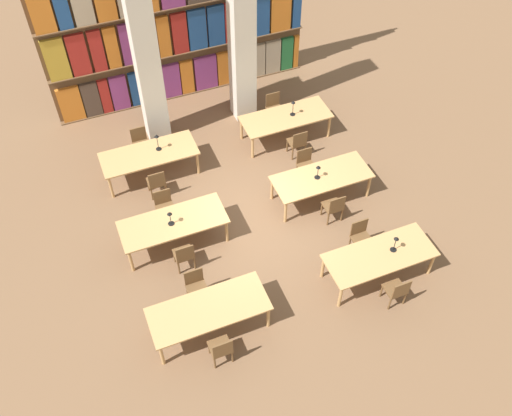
% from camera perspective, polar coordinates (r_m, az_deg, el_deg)
% --- Properties ---
extents(ground_plane, '(40.00, 40.00, 0.00)m').
position_cam_1_polar(ground_plane, '(13.63, -0.38, -1.12)').
color(ground_plane, brown).
extents(bookshelf_bank, '(7.32, 0.35, 5.50)m').
position_cam_1_polar(bookshelf_bank, '(15.90, -7.99, 19.07)').
color(bookshelf_bank, brown).
rests_on(bookshelf_bank, ground_plane).
extents(pillar_left, '(0.58, 0.58, 6.00)m').
position_cam_1_polar(pillar_left, '(14.22, -11.27, 16.32)').
color(pillar_left, beige).
rests_on(pillar_left, ground_plane).
extents(pillar_center, '(0.58, 0.58, 6.00)m').
position_cam_1_polar(pillar_center, '(14.78, -1.47, 18.55)').
color(pillar_center, beige).
rests_on(pillar_center, ground_plane).
extents(reading_table_0, '(2.38, 0.97, 0.73)m').
position_cam_1_polar(reading_table_0, '(11.42, -4.76, -10.16)').
color(reading_table_0, tan).
rests_on(reading_table_0, ground_plane).
extents(chair_0, '(0.42, 0.40, 0.86)m').
position_cam_1_polar(chair_0, '(11.23, -3.50, -13.86)').
color(chair_0, brown).
rests_on(chair_0, ground_plane).
extents(chair_1, '(0.42, 0.40, 0.86)m').
position_cam_1_polar(chair_1, '(12.00, -6.00, -7.77)').
color(chair_1, brown).
rests_on(chair_1, ground_plane).
extents(reading_table_1, '(2.38, 0.97, 0.73)m').
position_cam_1_polar(reading_table_1, '(12.40, 12.27, -4.76)').
color(reading_table_1, tan).
rests_on(reading_table_1, ground_plane).
extents(chair_2, '(0.42, 0.40, 0.86)m').
position_cam_1_polar(chair_2, '(12.23, 13.91, -7.98)').
color(chair_2, brown).
rests_on(chair_2, ground_plane).
extents(chair_3, '(0.42, 0.40, 0.86)m').
position_cam_1_polar(chair_3, '(12.92, 10.41, -2.79)').
color(chair_3, brown).
rests_on(chair_3, ground_plane).
extents(desk_lamp_0, '(0.14, 0.14, 0.44)m').
position_cam_1_polar(desk_lamp_0, '(12.26, 13.80, -3.26)').
color(desk_lamp_0, black).
rests_on(desk_lamp_0, reading_table_1).
extents(reading_table_2, '(2.38, 0.97, 0.73)m').
position_cam_1_polar(reading_table_2, '(12.81, -8.29, -1.55)').
color(reading_table_2, tan).
rests_on(reading_table_2, ground_plane).
extents(chair_4, '(0.42, 0.40, 0.86)m').
position_cam_1_polar(chair_4, '(12.50, -7.19, -4.66)').
color(chair_4, brown).
rests_on(chair_4, ground_plane).
extents(chair_5, '(0.42, 0.40, 0.86)m').
position_cam_1_polar(chair_5, '(13.47, -9.13, 0.22)').
color(chair_5, brown).
rests_on(chair_5, ground_plane).
extents(desk_lamp_1, '(0.14, 0.14, 0.39)m').
position_cam_1_polar(desk_lamp_1, '(12.53, -8.60, -0.80)').
color(desk_lamp_1, black).
rests_on(desk_lamp_1, reading_table_2).
extents(reading_table_3, '(2.38, 0.97, 0.73)m').
position_cam_1_polar(reading_table_3, '(13.72, 6.58, 2.98)').
color(reading_table_3, tan).
rests_on(reading_table_3, ground_plane).
extents(chair_6, '(0.42, 0.40, 0.86)m').
position_cam_1_polar(chair_6, '(13.40, 7.81, 0.14)').
color(chair_6, brown).
rests_on(chair_6, ground_plane).
extents(chair_7, '(0.42, 0.40, 0.86)m').
position_cam_1_polar(chair_7, '(14.32, 5.00, 4.41)').
color(chair_7, brown).
rests_on(chair_7, ground_plane).
extents(desk_lamp_2, '(0.14, 0.14, 0.40)m').
position_cam_1_polar(desk_lamp_2, '(13.44, 6.23, 3.83)').
color(desk_lamp_2, black).
rests_on(desk_lamp_2, reading_table_3).
extents(reading_table_4, '(2.38, 0.97, 0.73)m').
position_cam_1_polar(reading_table_4, '(14.44, -10.64, 5.21)').
color(reading_table_4, tan).
rests_on(reading_table_4, ground_plane).
extents(chair_8, '(0.42, 0.40, 0.86)m').
position_cam_1_polar(chair_8, '(14.03, -9.92, 2.57)').
color(chair_8, brown).
rests_on(chair_8, ground_plane).
extents(chair_9, '(0.42, 0.40, 0.86)m').
position_cam_1_polar(chair_9, '(15.14, -11.46, 6.44)').
color(chair_9, brown).
rests_on(chair_9, ground_plane).
extents(desk_lamp_3, '(0.14, 0.14, 0.47)m').
position_cam_1_polar(desk_lamp_3, '(14.25, -9.86, 6.76)').
color(desk_lamp_3, black).
rests_on(desk_lamp_3, reading_table_4).
extents(reading_table_5, '(2.38, 0.97, 0.73)m').
position_cam_1_polar(reading_table_5, '(15.28, 3.00, 8.95)').
color(reading_table_5, tan).
rests_on(reading_table_5, ground_plane).
extents(chair_10, '(0.42, 0.40, 0.86)m').
position_cam_1_polar(chair_10, '(14.89, 4.19, 6.59)').
color(chair_10, brown).
rests_on(chair_10, ground_plane).
extents(chair_11, '(0.42, 0.40, 0.86)m').
position_cam_1_polar(chair_11, '(15.94, 1.83, 10.03)').
color(chair_11, brown).
rests_on(chair_11, ground_plane).
extents(desk_lamp_4, '(0.14, 0.14, 0.46)m').
position_cam_1_polar(desk_lamp_4, '(15.11, 3.73, 10.20)').
color(desk_lamp_4, black).
rests_on(desk_lamp_4, reading_table_5).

